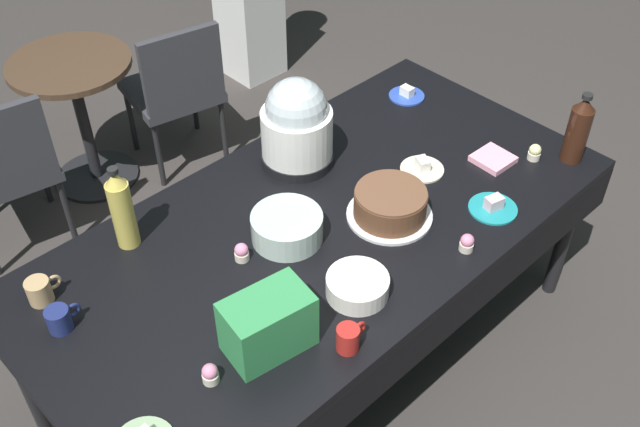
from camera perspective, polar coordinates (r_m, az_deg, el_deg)
ground at (r=3.23m, az=-0.00°, el=-10.63°), size 9.00×9.00×0.00m
potluck_table at (r=2.71m, az=-0.00°, el=-1.76°), size 2.20×1.10×0.75m
frosted_layer_cake at (r=2.67m, az=5.40°, el=0.67°), size 0.31×0.31×0.12m
slow_cooker at (r=2.85m, az=-1.80°, el=6.75°), size 0.29×0.29×0.37m
glass_salad_bowl at (r=2.59m, az=-2.55°, el=-1.05°), size 0.25×0.25×0.10m
ceramic_snack_bowl at (r=2.41m, az=2.89°, el=-5.56°), size 0.21×0.21×0.07m
dessert_plate_teal at (r=2.79m, az=13.13°, el=0.52°), size 0.18×0.18×0.06m
dessert_plate_cobalt at (r=3.34m, az=6.67°, el=9.05°), size 0.16×0.16×0.05m
dessert_plate_cream at (r=2.92m, az=7.84°, el=3.51°), size 0.17×0.17×0.05m
cupcake_rose at (r=2.22m, az=-8.42°, el=-12.06°), size 0.05×0.05×0.07m
cupcake_lemon at (r=3.06m, az=16.13°, el=4.53°), size 0.05×0.05×0.07m
cupcake_berry at (r=2.53m, az=-6.03°, el=-2.98°), size 0.05×0.05×0.07m
cupcake_cocoa at (r=2.60m, az=11.20°, el=-2.23°), size 0.05×0.05×0.07m
soda_bottle_ginger_ale at (r=2.58m, az=-14.94°, el=0.30°), size 0.08×0.08×0.33m
soda_bottle_cola at (r=3.05m, az=19.18°, el=6.08°), size 0.09×0.09×0.30m
coffee_mug_tan at (r=2.55m, az=-20.66°, el=-5.56°), size 0.12×0.08×0.09m
coffee_mug_red at (r=2.26m, az=2.21°, el=-9.51°), size 0.11×0.07×0.09m
coffee_mug_navy at (r=2.45m, az=-19.33°, el=-7.64°), size 0.11×0.08×0.08m
soda_carton at (r=2.23m, az=-4.02°, el=-8.45°), size 0.28×0.20×0.20m
paper_napkin_stack at (r=3.02m, az=13.13°, el=4.10°), size 0.15×0.15×0.02m
maroon_chair_left at (r=3.64m, az=-23.12°, el=3.42°), size 0.51×0.51×0.85m
maroon_chair_right at (r=3.96m, az=-10.99°, el=9.55°), size 0.52×0.52×0.85m
round_cafe_table at (r=3.95m, az=-18.05°, el=8.25°), size 0.60×0.60×0.72m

